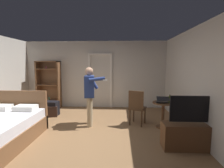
{
  "coord_description": "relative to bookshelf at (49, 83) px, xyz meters",
  "views": [
    {
      "loc": [
        0.98,
        -3.79,
        1.72
      ],
      "look_at": [
        0.76,
        0.61,
        1.19
      ],
      "focal_mm": 27.05,
      "sensor_mm": 36.0,
      "label": 1
    }
  ],
  "objects": [
    {
      "name": "bookshelf",
      "position": [
        0.0,
        0.0,
        0.0
      ],
      "size": [
        0.9,
        0.32,
        1.83
      ],
      "color": "brown",
      "rests_on": "ground_plane"
    },
    {
      "name": "person_blue_shirt",
      "position": [
        1.94,
        -1.83,
        -0.04
      ],
      "size": [
        0.68,
        0.65,
        1.63
      ],
      "color": "tan",
      "rests_on": "ground_plane"
    },
    {
      "name": "wall_right",
      "position": [
        4.59,
        -2.62,
        0.31
      ],
      "size": [
        0.12,
        5.81,
        2.59
      ],
      "primitive_type": "cube",
      "color": "beige",
      "rests_on": "ground_plane"
    },
    {
      "name": "suitcase_small",
      "position": [
        0.42,
        -1.11,
        -0.81
      ],
      "size": [
        0.65,
        0.48,
        0.34
      ],
      "primitive_type": "cube",
      "rotation": [
        0.0,
        0.0,
        0.25
      ],
      "color": "black",
      "rests_on": "ground_plane"
    },
    {
      "name": "ground_plane",
      "position": [
        1.81,
        -2.62,
        -0.99
      ],
      "size": [
        6.12,
        6.12,
        0.0
      ],
      "primitive_type": "plane",
      "color": "olive"
    },
    {
      "name": "laptop",
      "position": [
        3.91,
        -1.98,
        -0.23
      ],
      "size": [
        0.36,
        0.36,
        0.16
      ],
      "color": "black",
      "rests_on": "side_table"
    },
    {
      "name": "tv_flatscreen",
      "position": [
        4.23,
        -3.06,
        -0.67
      ],
      "size": [
        1.14,
        0.4,
        1.1
      ],
      "color": "brown",
      "rests_on": "ground_plane"
    },
    {
      "name": "bottle_on_table",
      "position": [
        4.08,
        -2.01,
        -0.19
      ],
      "size": [
        0.06,
        0.06,
        0.22
      ],
      "color": "#374C12",
      "rests_on": "side_table"
    },
    {
      "name": "wooden_chair",
      "position": [
        3.25,
        -1.78,
        -0.44
      ],
      "size": [
        0.55,
        0.55,
        0.99
      ],
      "color": "#4C331E",
      "rests_on": "ground_plane"
    },
    {
      "name": "wall_back",
      "position": [
        1.81,
        0.22,
        0.31
      ],
      "size": [
        5.69,
        0.12,
        2.59
      ],
      "primitive_type": "cube",
      "color": "beige",
      "rests_on": "ground_plane"
    },
    {
      "name": "doorway_frame",
      "position": [
        2.01,
        0.14,
        0.24
      ],
      "size": [
        0.93,
        0.08,
        2.13
      ],
      "color": "white",
      "rests_on": "ground_plane"
    },
    {
      "name": "suitcase_dark",
      "position": [
        0.45,
        -1.01,
        -0.75
      ],
      "size": [
        0.56,
        0.37,
        0.48
      ],
      "primitive_type": "cube",
      "rotation": [
        0.0,
        0.0,
        -0.1
      ],
      "color": "black",
      "rests_on": "ground_plane"
    },
    {
      "name": "side_table",
      "position": [
        3.94,
        -1.93,
        -0.52
      ],
      "size": [
        0.57,
        0.57,
        0.7
      ],
      "color": "brown",
      "rests_on": "ground_plane"
    }
  ]
}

